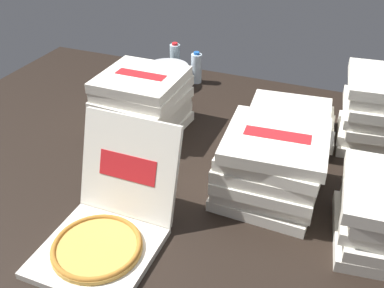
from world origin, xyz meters
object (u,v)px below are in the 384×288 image
open_pizza_box (107,223)px  water_bottle_0 (175,58)px  pizza_stack_right_mid (291,124)px  ice_bucket (168,76)px  water_bottle_2 (196,68)px  water_bottle_1 (156,85)px  pizza_stack_left_mid (271,166)px  pizza_stack_right_far (142,102)px

open_pizza_box → water_bottle_0: 1.59m
pizza_stack_right_mid → water_bottle_0: size_ratio=2.28×
ice_bucket → water_bottle_0: water_bottle_0 is taller
water_bottle_2 → water_bottle_1: bearing=-111.4°
pizza_stack_left_mid → water_bottle_2: (-0.71, 0.95, -0.05)m
pizza_stack_right_far → pizza_stack_left_mid: bearing=-21.8°
pizza_stack_right_far → water_bottle_2: pizza_stack_right_far is taller
open_pizza_box → water_bottle_2: 1.46m
ice_bucket → water_bottle_0: size_ratio=1.30×
pizza_stack_left_mid → water_bottle_1: size_ratio=2.14×
pizza_stack_right_mid → pizza_stack_left_mid: (0.01, -0.51, 0.08)m
pizza_stack_right_far → water_bottle_0: 0.76m
water_bottle_2 → water_bottle_0: bearing=152.5°
ice_bucket → water_bottle_2: (0.15, 0.11, 0.03)m
pizza_stack_right_far → pizza_stack_left_mid: (0.76, -0.30, -0.00)m
pizza_stack_left_mid → water_bottle_2: bearing=126.8°
pizza_stack_right_mid → pizza_stack_right_far: bearing=-164.4°
pizza_stack_left_mid → water_bottle_2: pizza_stack_left_mid is taller
pizza_stack_right_far → ice_bucket: pizza_stack_right_far is taller
ice_bucket → water_bottle_0: 0.22m
pizza_stack_right_mid → water_bottle_1: (-0.83, 0.11, 0.02)m
pizza_stack_right_mid → ice_bucket: size_ratio=1.75×
pizza_stack_left_mid → water_bottle_1: bearing=143.3°
ice_bucket → water_bottle_0: bearing=101.5°
open_pizza_box → water_bottle_2: bearing=98.5°
pizza_stack_right_far → water_bottle_0: pizza_stack_right_far is taller
water_bottle_1 → water_bottle_2: (0.13, 0.33, 0.00)m
pizza_stack_right_far → water_bottle_1: 0.33m
pizza_stack_left_mid → water_bottle_0: 1.39m
ice_bucket → water_bottle_1: (0.02, -0.21, 0.03)m
water_bottle_0 → water_bottle_1: same height
pizza_stack_right_mid → water_bottle_2: 0.82m
water_bottle_1 → water_bottle_2: size_ratio=1.00×
water_bottle_1 → pizza_stack_left_mid: bearing=-36.7°
pizza_stack_right_far → ice_bucket: 0.55m
ice_bucket → water_bottle_2: water_bottle_2 is taller
water_bottle_1 → water_bottle_2: same height
pizza_stack_right_mid → ice_bucket: pizza_stack_right_mid is taller
pizza_stack_right_far → ice_bucket: (-0.10, 0.53, -0.09)m
water_bottle_2 → pizza_stack_right_far: bearing=-94.4°
pizza_stack_right_mid → pizza_stack_left_mid: pizza_stack_left_mid is taller
pizza_stack_left_mid → ice_bucket: bearing=135.9°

